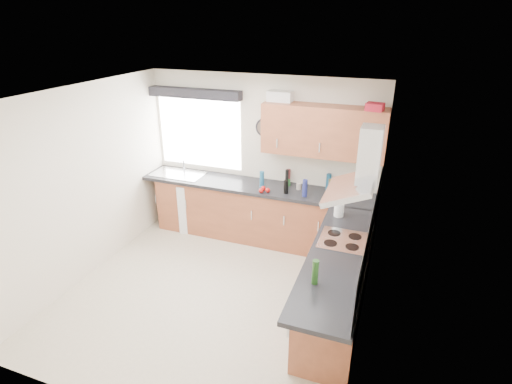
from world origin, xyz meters
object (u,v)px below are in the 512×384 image
at_px(upper_cabinets, 323,131).
at_px(washing_machine, 199,205).
at_px(extractor_hood, 360,171).
at_px(oven, 339,276).

bearing_deg(upper_cabinets, washing_machine, -176.92).
distance_m(extractor_hood, washing_machine, 3.18).
bearing_deg(oven, extractor_hood, -0.00).
bearing_deg(extractor_hood, oven, 180.00).
bearing_deg(extractor_hood, upper_cabinets, 116.13).
bearing_deg(oven, upper_cabinets, 112.54).
height_order(oven, extractor_hood, extractor_hood).
relative_size(extractor_hood, washing_machine, 0.96).
bearing_deg(washing_machine, upper_cabinets, -13.10).
relative_size(oven, washing_machine, 1.04).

